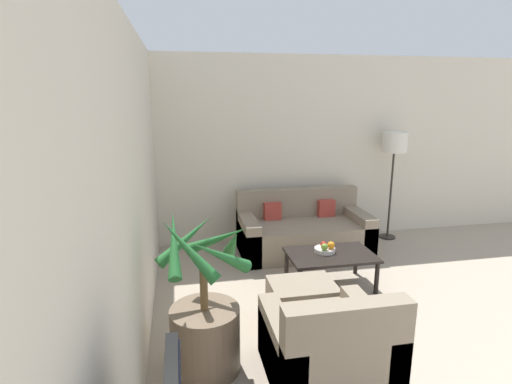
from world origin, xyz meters
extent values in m
cube|color=beige|center=(0.00, 6.57, 1.35)|extent=(7.84, 0.06, 2.70)
cube|color=beige|center=(-3.15, 3.27, 1.35)|extent=(0.06, 8.14, 2.70)
cylinder|color=brown|center=(-2.65, 3.74, 0.26)|extent=(0.55, 0.55, 0.53)
cylinder|color=brown|center=(-2.65, 3.74, 0.71)|extent=(0.06, 0.06, 0.36)
cone|color=#23662D|center=(-2.42, 3.74, 1.05)|extent=(0.10, 0.51, 0.40)
cone|color=#23662D|center=(-2.53, 3.96, 1.01)|extent=(0.52, 0.36, 0.33)
cone|color=#23662D|center=(-2.77, 3.95, 1.03)|extent=(0.51, 0.35, 0.36)
cone|color=#23662D|center=(-2.86, 3.74, 1.08)|extent=(0.10, 0.48, 0.44)
cone|color=#23662D|center=(-2.75, 3.57, 1.08)|extent=(0.46, 0.32, 0.46)
cone|color=#23662D|center=(-2.53, 3.54, 1.04)|extent=(0.50, 0.35, 0.38)
cube|color=gray|center=(-1.14, 5.92, 0.22)|extent=(1.77, 0.87, 0.44)
cube|color=gray|center=(-1.14, 6.28, 0.64)|extent=(1.77, 0.16, 0.40)
cube|color=gray|center=(-1.92, 5.92, 0.28)|extent=(0.20, 0.87, 0.56)
cube|color=gray|center=(-0.35, 5.92, 0.28)|extent=(0.20, 0.87, 0.56)
cube|color=#B23D33|center=(-1.54, 6.16, 0.56)|extent=(0.24, 0.12, 0.24)
cube|color=#B23D33|center=(-0.74, 6.16, 0.56)|extent=(0.24, 0.12, 0.24)
cylinder|color=#2D2823|center=(0.31, 6.25, 0.01)|extent=(0.24, 0.24, 0.03)
cylinder|color=#2D2823|center=(0.31, 6.25, 0.67)|extent=(0.03, 0.03, 1.30)
cylinder|color=silver|center=(0.31, 6.25, 1.47)|extent=(0.36, 0.36, 0.29)
cylinder|color=black|center=(-1.60, 4.63, 0.18)|extent=(0.05, 0.05, 0.37)
cylinder|color=black|center=(-0.72, 4.63, 0.18)|extent=(0.05, 0.05, 0.37)
cylinder|color=black|center=(-1.60, 5.16, 0.18)|extent=(0.05, 0.05, 0.37)
cylinder|color=black|center=(-0.72, 5.16, 0.18)|extent=(0.05, 0.05, 0.37)
cube|color=black|center=(-1.16, 4.89, 0.38)|extent=(0.97, 0.62, 0.03)
cylinder|color=beige|center=(-1.21, 4.96, 0.42)|extent=(0.24, 0.24, 0.05)
sphere|color=red|center=(-1.22, 4.98, 0.48)|extent=(0.07, 0.07, 0.07)
sphere|color=olive|center=(-1.24, 4.89, 0.49)|extent=(0.08, 0.08, 0.08)
sphere|color=orange|center=(-1.15, 4.92, 0.49)|extent=(0.08, 0.08, 0.08)
cube|color=gray|center=(-1.75, 3.46, 0.21)|extent=(0.89, 0.86, 0.43)
cube|color=gray|center=(-1.75, 3.11, 0.62)|extent=(0.89, 0.16, 0.39)
cube|color=gray|center=(-2.12, 3.46, 0.26)|extent=(0.16, 0.86, 0.53)
cube|color=gray|center=(-1.39, 3.46, 0.26)|extent=(0.16, 0.86, 0.53)
cube|color=gray|center=(-1.69, 4.27, 0.20)|extent=(0.62, 0.48, 0.39)
camera|label=1|loc=(-2.80, 0.93, 2.13)|focal=28.00mm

